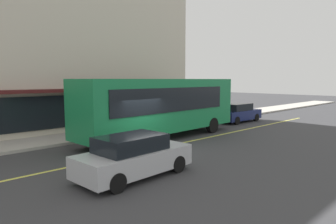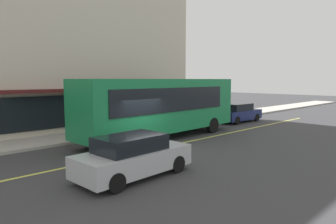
{
  "view_description": "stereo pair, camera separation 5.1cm",
  "coord_description": "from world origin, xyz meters",
  "px_view_note": "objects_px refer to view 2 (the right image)",
  "views": [
    {
      "loc": [
        -9.36,
        -11.13,
        3.47
      ],
      "look_at": [
        2.65,
        1.28,
        1.6
      ],
      "focal_mm": 32.19,
      "sensor_mm": 36.0,
      "label": 1
    },
    {
      "loc": [
        -9.32,
        -11.17,
        3.47
      ],
      "look_at": [
        2.65,
        1.28,
        1.6
      ],
      "focal_mm": 32.19,
      "sensor_mm": 36.0,
      "label": 2
    }
  ],
  "objects_px": {
    "bus": "(163,105)",
    "car_navy": "(238,113)",
    "pedestrian_by_curb": "(133,114)",
    "car_silver": "(133,156)"
  },
  "relations": [
    {
      "from": "car_silver",
      "to": "pedestrian_by_curb",
      "type": "bearing_deg",
      "value": 52.56
    },
    {
      "from": "bus",
      "to": "pedestrian_by_curb",
      "type": "bearing_deg",
      "value": 84.01
    },
    {
      "from": "bus",
      "to": "car_silver",
      "type": "xyz_separation_m",
      "value": [
        -5.64,
        -4.51,
        -1.24
      ]
    },
    {
      "from": "pedestrian_by_curb",
      "to": "car_silver",
      "type": "bearing_deg",
      "value": -127.44
    },
    {
      "from": "bus",
      "to": "car_navy",
      "type": "bearing_deg",
      "value": 4.55
    },
    {
      "from": "bus",
      "to": "car_silver",
      "type": "distance_m",
      "value": 7.33
    },
    {
      "from": "car_navy",
      "to": "pedestrian_by_curb",
      "type": "bearing_deg",
      "value": 163.62
    },
    {
      "from": "car_silver",
      "to": "bus",
      "type": "bearing_deg",
      "value": 38.69
    },
    {
      "from": "bus",
      "to": "car_navy",
      "type": "distance_m",
      "value": 9.22
    },
    {
      "from": "car_silver",
      "to": "car_navy",
      "type": "bearing_deg",
      "value": 19.56
    }
  ]
}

